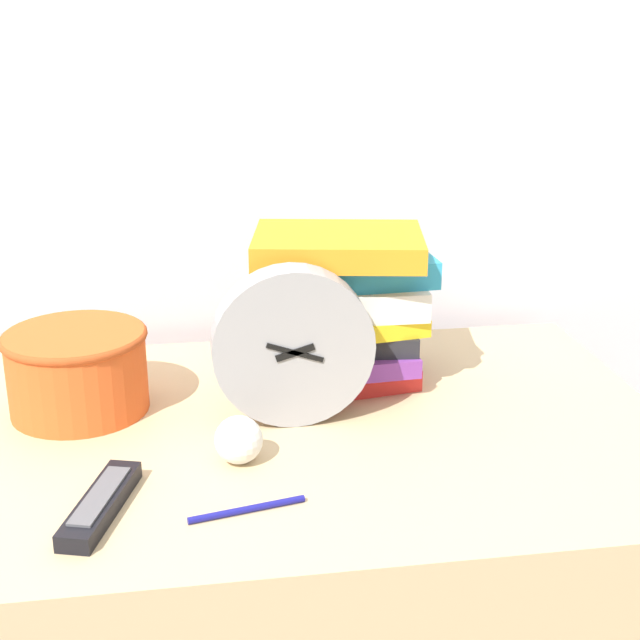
# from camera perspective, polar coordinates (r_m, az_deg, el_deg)

# --- Properties ---
(wall_back) EXTENTS (6.00, 0.04, 2.40)m
(wall_back) POSITION_cam_1_polar(r_m,az_deg,el_deg) (1.48, -7.86, 15.89)
(wall_back) COLOR silver
(wall_back) RESTS_ON ground_plane
(desk_clock) EXTENTS (0.22, 0.05, 0.22)m
(desk_clock) POSITION_cam_1_polar(r_m,az_deg,el_deg) (1.17, -1.75, -1.69)
(desk_clock) COLOR #99999E
(desk_clock) RESTS_ON desk
(book_stack) EXTENTS (0.27, 0.22, 0.23)m
(book_stack) POSITION_cam_1_polar(r_m,az_deg,el_deg) (1.30, 1.71, 1.09)
(book_stack) COLOR red
(book_stack) RESTS_ON desk
(basket) EXTENTS (0.20, 0.20, 0.12)m
(basket) POSITION_cam_1_polar(r_m,az_deg,el_deg) (1.26, -15.28, -2.98)
(basket) COLOR #E05623
(basket) RESTS_ON desk
(tv_remote) EXTENTS (0.08, 0.17, 0.02)m
(tv_remote) POSITION_cam_1_polar(r_m,az_deg,el_deg) (1.04, -13.85, -11.34)
(tv_remote) COLOR black
(tv_remote) RESTS_ON desk
(crumpled_paper_ball) EXTENTS (0.06, 0.06, 0.06)m
(crumpled_paper_ball) POSITION_cam_1_polar(r_m,az_deg,el_deg) (1.10, -5.23, -7.64)
(crumpled_paper_ball) COLOR white
(crumpled_paper_ball) RESTS_ON desk
(pen) EXTENTS (0.13, 0.04, 0.01)m
(pen) POSITION_cam_1_polar(r_m,az_deg,el_deg) (1.01, -4.68, -11.99)
(pen) COLOR navy
(pen) RESTS_ON desk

